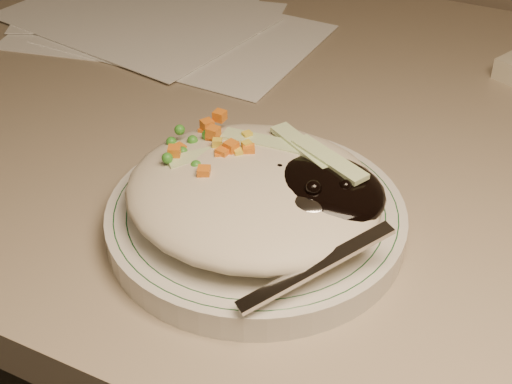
% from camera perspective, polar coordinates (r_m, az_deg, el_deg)
% --- Properties ---
extents(desk, '(1.40, 0.70, 0.74)m').
position_cam_1_polar(desk, '(0.79, 13.46, -9.02)').
color(desk, gray).
rests_on(desk, ground).
extents(plate, '(0.23, 0.23, 0.02)m').
position_cam_1_polar(plate, '(0.55, 0.00, -2.19)').
color(plate, silver).
rests_on(plate, desk).
extents(plate_rim, '(0.22, 0.22, 0.00)m').
position_cam_1_polar(plate_rim, '(0.54, 0.00, -1.36)').
color(plate_rim, '#144723').
rests_on(plate_rim, plate).
extents(meal, '(0.21, 0.19, 0.05)m').
position_cam_1_polar(meal, '(0.52, 0.38, 0.32)').
color(meal, beige).
rests_on(meal, plate).
extents(papers, '(0.44, 0.36, 0.00)m').
position_cam_1_polar(papers, '(0.91, -8.27, 13.58)').
color(papers, white).
rests_on(papers, desk).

